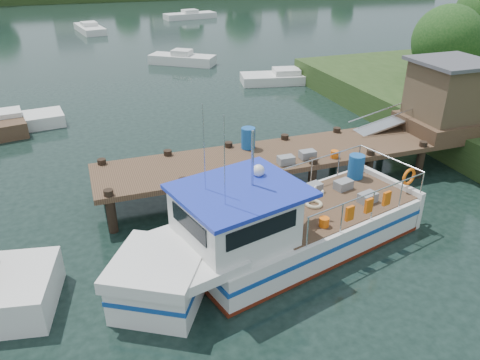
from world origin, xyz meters
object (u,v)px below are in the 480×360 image
object	(u,v)px
dock	(396,118)
moored_c	(286,77)
lobster_boat	(271,232)
moored_a	(7,123)
moored_far	(190,15)
moored_d	(90,28)
moored_b	(182,59)

from	to	relation	value
dock	moored_c	bearing A→B (deg)	83.69
dock	lobster_boat	world-z (taller)	lobster_boat
dock	moored_a	xyz separation A→B (m)	(-16.23, 10.59, -1.86)
moored_far	moored_d	xyz separation A→B (m)	(-13.22, -6.77, -0.02)
moored_a	moored_c	world-z (taller)	moored_a
moored_a	moored_d	world-z (taller)	moored_d
lobster_boat	moored_d	bearing A→B (deg)	78.84
moored_far	moored_c	size ratio (longest dim) A/B	1.06
moored_far	moored_a	size ratio (longest dim) A/B	1.20
moored_a	moored_b	world-z (taller)	moored_b
moored_c	dock	bearing A→B (deg)	-74.81
moored_far	moored_c	bearing A→B (deg)	-116.18
moored_b	moored_c	world-z (taller)	moored_b
moored_far	moored_b	distance (m)	26.64
moored_b	moored_c	size ratio (longest dim) A/B	0.81
dock	moored_d	distance (m)	42.59
moored_a	moored_b	size ratio (longest dim) A/B	1.09
moored_d	moored_far	bearing A→B (deg)	47.81
moored_b	moored_d	distance (m)	19.88
moored_far	moored_b	world-z (taller)	moored_b
moored_c	lobster_boat	bearing A→B (deg)	-94.41
lobster_boat	moored_a	world-z (taller)	lobster_boat
lobster_boat	moored_far	size ratio (longest dim) A/B	1.54
moored_b	moored_far	bearing A→B (deg)	74.96
moored_c	moored_d	distance (m)	29.40
moored_c	moored_d	bearing A→B (deg)	135.00
moored_c	moored_a	bearing A→B (deg)	-146.54
moored_b	moored_d	size ratio (longest dim) A/B	0.79
lobster_boat	moored_d	xyz separation A→B (m)	(-2.58, 45.81, -0.53)
moored_a	dock	bearing A→B (deg)	-20.34
dock	moored_far	bearing A→B (deg)	86.34
moored_a	lobster_boat	bearing A→B (deg)	-47.33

